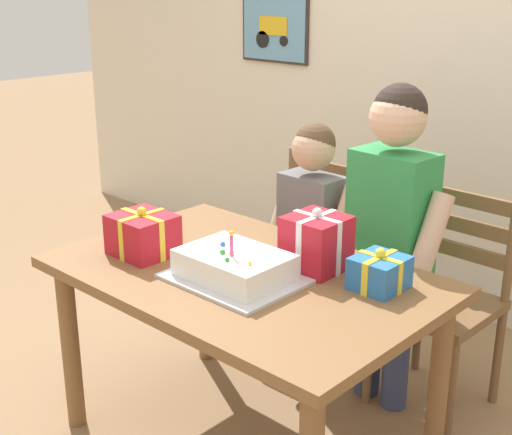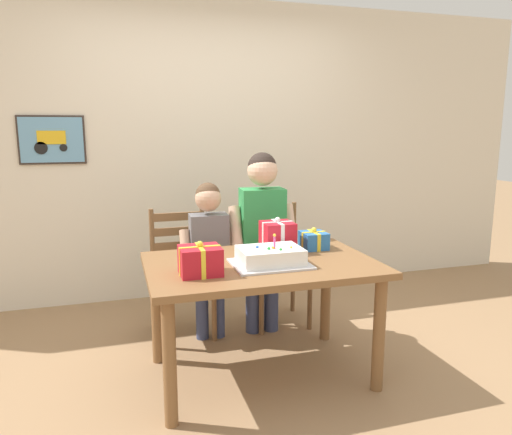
# 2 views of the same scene
# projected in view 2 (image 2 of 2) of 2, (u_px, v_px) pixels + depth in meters

# --- Properties ---
(ground_plane) EXTENTS (20.00, 20.00, 0.00)m
(ground_plane) POSITION_uv_depth(u_px,v_px,m) (261.00, 374.00, 2.96)
(ground_plane) COLOR #997551
(back_wall) EXTENTS (6.40, 0.11, 2.60)m
(back_wall) POSITION_uv_depth(u_px,v_px,m) (206.00, 151.00, 4.27)
(back_wall) COLOR silver
(back_wall) RESTS_ON ground
(dining_table) EXTENTS (1.35, 0.88, 0.73)m
(dining_table) POSITION_uv_depth(u_px,v_px,m) (261.00, 278.00, 2.85)
(dining_table) COLOR brown
(dining_table) RESTS_ON ground
(birthday_cake) EXTENTS (0.44, 0.34, 0.19)m
(birthday_cake) POSITION_uv_depth(u_px,v_px,m) (270.00, 257.00, 2.75)
(birthday_cake) COLOR silver
(birthday_cake) RESTS_ON dining_table
(gift_box_red_large) EXTENTS (0.16, 0.18, 0.15)m
(gift_box_red_large) POSITION_uv_depth(u_px,v_px,m) (314.00, 240.00, 3.13)
(gift_box_red_large) COLOR #286BB7
(gift_box_red_large) RESTS_ON dining_table
(gift_box_beside_cake) EXTENTS (0.20, 0.20, 0.23)m
(gift_box_beside_cake) POSITION_uv_depth(u_px,v_px,m) (278.00, 237.00, 3.04)
(gift_box_beside_cake) COLOR red
(gift_box_beside_cake) RESTS_ON dining_table
(gift_box_corner_small) EXTENTS (0.23, 0.20, 0.19)m
(gift_box_corner_small) POSITION_uv_depth(u_px,v_px,m) (200.00, 260.00, 2.58)
(gift_box_corner_small) COLOR red
(gift_box_corner_small) RESTS_ON dining_table
(chair_left) EXTENTS (0.42, 0.42, 0.92)m
(chair_left) POSITION_uv_depth(u_px,v_px,m) (181.00, 271.00, 3.51)
(chair_left) COLOR brown
(chair_left) RESTS_ON ground
(chair_right) EXTENTS (0.43, 0.43, 0.92)m
(chair_right) POSITION_uv_depth(u_px,v_px,m) (277.00, 263.00, 3.72)
(chair_right) COLOR brown
(chair_right) RESTS_ON ground
(child_older) EXTENTS (0.49, 0.29, 1.34)m
(child_older) POSITION_uv_depth(u_px,v_px,m) (262.00, 225.00, 3.45)
(child_older) COLOR #38426B
(child_older) RESTS_ON ground
(child_younger) EXTENTS (0.41, 0.24, 1.14)m
(child_younger) POSITION_uv_depth(u_px,v_px,m) (209.00, 246.00, 3.36)
(child_younger) COLOR #38426B
(child_younger) RESTS_ON ground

